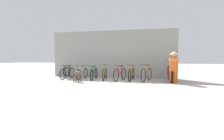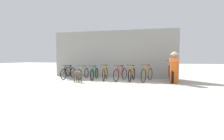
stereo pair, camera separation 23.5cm
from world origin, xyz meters
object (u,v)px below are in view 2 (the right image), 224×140
object	(u,v)px
bicycle_0	(68,73)
stray_dog	(77,74)
bicycle_5	(132,74)
bicycle_4	(121,74)
bicycle_1	(83,73)
bicycle_2	(95,74)
bicycle_3	(105,74)
motorcycle	(171,73)
person_in_robes	(174,66)
spare_tire_left	(68,72)
bicycle_6	(147,74)

from	to	relation	value
bicycle_0	stray_dog	bearing A→B (deg)	46.28
bicycle_0	bicycle_5	world-z (taller)	bicycle_5
stray_dog	bicycle_4	bearing A→B (deg)	-127.71
bicycle_1	bicycle_5	world-z (taller)	bicycle_5
bicycle_2	bicycle_3	bearing A→B (deg)	76.94
bicycle_0	motorcycle	size ratio (longest dim) A/B	0.94
person_in_robes	spare_tire_left	bearing A→B (deg)	14.92
bicycle_6	person_in_robes	xyz separation A→B (m)	(1.36, -0.33, 0.46)
bicycle_2	bicycle_3	size ratio (longest dim) A/B	1.03
person_in_robes	bicycle_2	bearing A→B (deg)	22.67
bicycle_6	spare_tire_left	xyz separation A→B (m)	(-5.42, 1.14, -0.07)
bicycle_3	person_in_robes	world-z (taller)	person_in_robes
bicycle_2	spare_tire_left	distance (m)	2.63
bicycle_2	bicycle_5	world-z (taller)	bicycle_5
motorcycle	bicycle_4	bearing A→B (deg)	-87.03
bicycle_0	bicycle_5	distance (m)	3.86
bicycle_1	bicycle_6	size ratio (longest dim) A/B	1.04
bicycle_0	bicycle_6	distance (m)	4.70
spare_tire_left	motorcycle	bearing A→B (deg)	-8.70
stray_dog	bicycle_6	bearing A→B (deg)	-137.80
bicycle_1	bicycle_3	world-z (taller)	bicycle_3
stray_dog	motorcycle	bearing A→B (deg)	-141.17
motorcycle	spare_tire_left	xyz separation A→B (m)	(-6.68, 1.02, -0.15)
bicycle_3	stray_dog	bearing A→B (deg)	-54.99
bicycle_1	bicycle_3	distance (m)	1.47
spare_tire_left	bicycle_5	bearing A→B (deg)	-13.98
bicycle_4	motorcycle	distance (m)	2.73
bicycle_1	person_in_robes	bearing A→B (deg)	84.13
bicycle_2	bicycle_6	xyz separation A→B (m)	(3.05, -0.01, 0.04)
bicycle_0	bicycle_3	distance (m)	2.33
bicycle_0	bicycle_5	bearing A→B (deg)	93.10
bicycle_3	bicycle_4	size ratio (longest dim) A/B	0.95
bicycle_1	stray_dog	bearing A→B (deg)	8.61
bicycle_0	bicycle_6	size ratio (longest dim) A/B	1.05
person_in_robes	stray_dog	bearing A→B (deg)	37.27
bicycle_4	spare_tire_left	size ratio (longest dim) A/B	2.75
bicycle_4	spare_tire_left	distance (m)	4.13
bicycle_5	bicycle_0	bearing A→B (deg)	-85.57
bicycle_1	bicycle_5	bearing A→B (deg)	87.00
stray_dog	bicycle_3	bearing A→B (deg)	-113.73
bicycle_0	bicycle_1	bearing A→B (deg)	104.00
bicycle_2	bicycle_5	size ratio (longest dim) A/B	0.98
bicycle_2	bicycle_4	distance (m)	1.59
bicycle_0	spare_tire_left	xyz separation A→B (m)	(-0.73, 1.24, -0.04)
bicycle_3	spare_tire_left	bearing A→B (deg)	-119.49
bicycle_2	bicycle_6	world-z (taller)	bicycle_6
bicycle_4	bicycle_5	distance (m)	0.63
bicycle_0	bicycle_2	xyz separation A→B (m)	(1.64, 0.11, -0.01)
bicycle_1	spare_tire_left	size ratio (longest dim) A/B	2.76
spare_tire_left	bicycle_0	bearing A→B (deg)	-59.64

